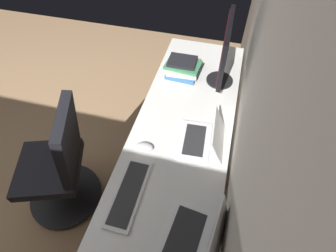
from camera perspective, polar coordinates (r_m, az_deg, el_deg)
name	(u,v)px	position (r m, az deg, el deg)	size (l,w,h in m)	color
wall_back	(268,103)	(1.17, 20.43, 4.55)	(4.62, 0.10, 2.60)	beige
desk	(176,156)	(1.69, 1.65, -6.48)	(2.36, 0.63, 0.73)	white
drawer_pedestal	(184,159)	(2.07, 3.48, -7.00)	(0.40, 0.51, 0.69)	white
monitor_primary	(225,51)	(1.95, 11.94, 15.34)	(0.50, 0.20, 0.47)	black
laptop_left	(198,235)	(1.37, 6.28, -22.05)	(0.35, 0.33, 0.23)	white
laptop_center	(204,138)	(1.65, 7.57, -2.59)	(0.32, 0.29, 0.19)	white
keyboard_main	(129,193)	(1.50, -8.31, -13.91)	(0.42, 0.14, 0.02)	silver
mouse_main	(145,147)	(1.64, -4.95, -4.41)	(0.06, 0.10, 0.03)	silver
book_stack_near	(183,67)	(2.12, 3.22, 12.31)	(0.25, 0.28, 0.11)	#38669E
office_chair	(60,168)	(2.04, -21.95, -8.20)	(0.56, 0.60, 0.97)	black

